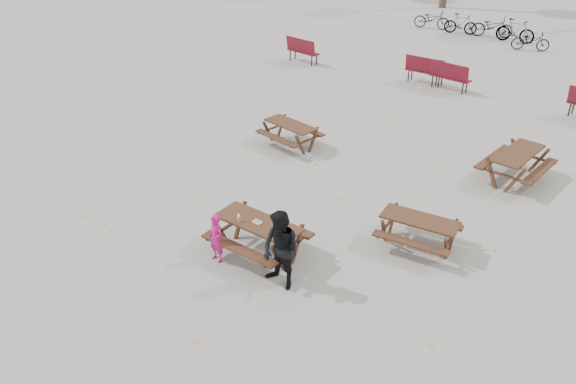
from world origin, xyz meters
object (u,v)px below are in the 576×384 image
Objects in this scene: child at (216,238)px; picnic_table_east at (418,233)px; food_tray at (257,222)px; soda_bottle at (239,218)px; adult at (281,251)px; picnic_table_north at (290,135)px; main_picnic_table at (258,229)px; picnic_table_far at (516,166)px.

picnic_table_east is at bearing 49.97° from child.
soda_bottle is (-0.33, -0.18, 0.05)m from food_tray.
adult reaches higher than picnic_table_east.
picnic_table_north is (-2.32, 4.85, -0.51)m from soda_bottle.
food_tray is (0.02, -0.05, 0.21)m from main_picnic_table.
food_tray is at bearing -51.08° from picnic_table_north.
picnic_table_far is (3.70, 7.06, -0.14)m from child.
picnic_table_far is at bearing 78.94° from adult.
picnic_table_north is 6.06m from picnic_table_far.
main_picnic_table is at bearing 157.87° from adult.
soda_bottle is 0.11× the size of picnic_table_east.
adult is (1.30, -0.31, -0.05)m from soda_bottle.
adult is at bearing -28.55° from main_picnic_table.
main_picnic_table reaches higher than picnic_table_far.
picnic_table_far is at bearing 63.62° from main_picnic_table.
child is at bearing -128.31° from main_picnic_table.
soda_bottle is 0.16× the size of child.
soda_bottle is 0.11× the size of picnic_table_north.
picnic_table_far is (5.80, 1.76, 0.04)m from picnic_table_north.
picnic_table_east is 0.99× the size of picnic_table_north.
picnic_table_far reaches higher than picnic_table_north.
food_tray is 0.11× the size of adult.
picnic_table_east is (2.80, 2.41, -0.51)m from soda_bottle.
soda_bottle is 0.11× the size of adult.
picnic_table_east is 5.67m from picnic_table_north.
child reaches higher than main_picnic_table.
picnic_table_north is (-3.62, 5.16, -0.46)m from adult.
main_picnic_table is 3.32m from picnic_table_east.
picnic_table_east is at bearing 176.38° from picnic_table_far.
picnic_table_east is at bearing 42.11° from food_tray.
soda_bottle is (-0.31, -0.22, 0.26)m from main_picnic_table.
soda_bottle is at bearing 172.85° from adult.
child is at bearing 157.88° from picnic_table_far.
food_tray is at bearing 55.11° from child.
food_tray is 0.17× the size of child.
food_tray reaches higher than picnic_table_north.
food_tray is 5.39m from picnic_table_north.
main_picnic_table is at bearing -51.04° from picnic_table_north.
child is 7.97m from picnic_table_far.
soda_bottle reaches higher than main_picnic_table.
child is 0.66× the size of picnic_table_east.
child is at bearing -143.69° from picnic_table_east.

